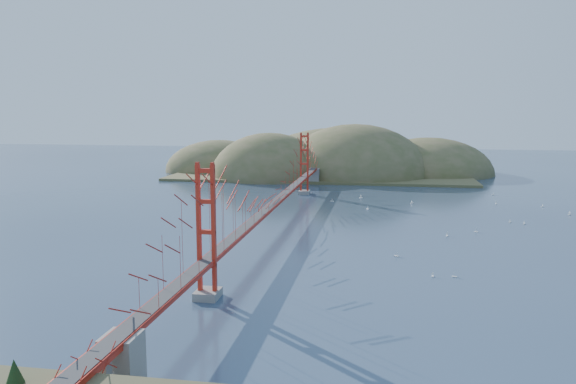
% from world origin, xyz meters
% --- Properties ---
extents(ground, '(320.00, 320.00, 0.00)m').
position_xyz_m(ground, '(0.00, 0.00, 0.00)').
color(ground, '#2A3B54').
rests_on(ground, ground).
extents(bridge, '(2.20, 94.40, 12.00)m').
position_xyz_m(bridge, '(0.00, 0.18, 7.01)').
color(bridge, gray).
rests_on(bridge, ground).
extents(far_headlands, '(84.00, 58.00, 25.00)m').
position_xyz_m(far_headlands, '(2.21, 68.52, 0.00)').
color(far_headlands, '#786545').
rests_on(far_headlands, ground).
extents(sailboat_15, '(0.45, 0.54, 0.63)m').
position_xyz_m(sailboat_15, '(33.91, 24.77, 0.14)').
color(sailboat_15, white).
rests_on(sailboat_15, ground).
extents(sailboat_8, '(0.56, 0.56, 0.58)m').
position_xyz_m(sailboat_8, '(32.69, 8.22, 0.14)').
color(sailboat_8, white).
rests_on(sailboat_8, ground).
extents(sailboat_14, '(0.54, 0.54, 0.57)m').
position_xyz_m(sailboat_14, '(34.37, 7.23, 0.14)').
color(sailboat_14, white).
rests_on(sailboat_14, ground).
extents(sailboat_7, '(0.56, 0.47, 0.65)m').
position_xyz_m(sailboat_7, '(35.20, 34.60, 0.15)').
color(sailboat_7, white).
rests_on(sailboat_7, ground).
extents(sailboat_3, '(0.54, 0.54, 0.59)m').
position_xyz_m(sailboat_3, '(19.64, 22.52, 0.14)').
color(sailboat_3, white).
rests_on(sailboat_3, ground).
extents(sailboat_1, '(0.63, 0.63, 0.66)m').
position_xyz_m(sailboat_1, '(26.91, 0.82, 0.15)').
color(sailboat_1, white).
rests_on(sailboat_1, ground).
extents(sailboat_12, '(0.64, 0.59, 0.72)m').
position_xyz_m(sailboat_12, '(10.82, 26.98, 0.16)').
color(sailboat_12, white).
rests_on(sailboat_12, ground).
extents(sailboat_0, '(0.48, 0.58, 0.68)m').
position_xyz_m(sailboat_0, '(22.88, -2.19, 0.15)').
color(sailboat_0, white).
rests_on(sailboat_0, ground).
extents(sailboat_10, '(0.41, 0.49, 0.57)m').
position_xyz_m(sailboat_10, '(19.57, -20.44, 0.14)').
color(sailboat_10, white).
rests_on(sailboat_10, ground).
extents(sailboat_6, '(0.59, 0.59, 0.64)m').
position_xyz_m(sailboat_6, '(16.29, -13.43, 0.14)').
color(sailboat_6, white).
rests_on(sailboat_6, ground).
extents(sailboat_16, '(0.61, 0.61, 0.64)m').
position_xyz_m(sailboat_16, '(12.34, 15.72, 0.15)').
color(sailboat_16, white).
rests_on(sailboat_16, ground).
extents(sailboat_4, '(0.67, 0.67, 0.70)m').
position_xyz_m(sailboat_4, '(42.96, 15.90, 0.15)').
color(sailboat_4, white).
rests_on(sailboat_4, ground).
extents(sailboat_2, '(0.50, 0.44, 0.56)m').
position_xyz_m(sailboat_2, '(21.63, -20.23, 0.13)').
color(sailboat_2, white).
rests_on(sailboat_2, ground).
extents(sailboat_17, '(0.49, 0.40, 0.58)m').
position_xyz_m(sailboat_17, '(40.86, 22.66, 0.14)').
color(sailboat_17, white).
rests_on(sailboat_17, ground).
extents(sailboat_extra_1, '(0.58, 0.56, 0.65)m').
position_xyz_m(sailboat_extra_1, '(6.00, 22.47, 0.15)').
color(sailboat_extra_1, white).
rests_on(sailboat_extra_1, ground).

